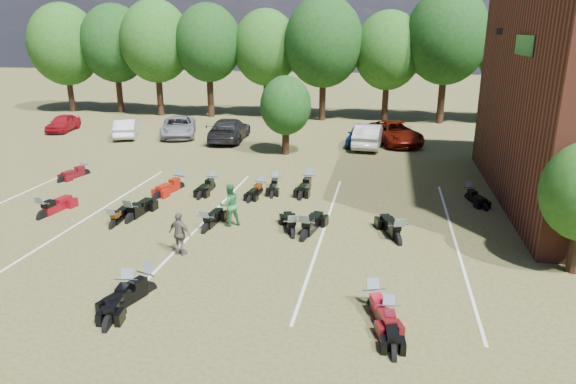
% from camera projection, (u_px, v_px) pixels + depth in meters
% --- Properties ---
extents(ground, '(160.00, 160.00, 0.00)m').
position_uv_depth(ground, '(256.00, 258.00, 17.87)').
color(ground, brown).
rests_on(ground, ground).
extents(car_0, '(2.08, 3.97, 1.29)m').
position_uv_depth(car_0, '(63.00, 123.00, 39.89)').
color(car_0, maroon).
rests_on(car_0, ground).
extents(car_1, '(2.92, 4.41, 1.38)m').
position_uv_depth(car_1, '(126.00, 128.00, 37.63)').
color(car_1, '#BCBDC1').
rests_on(car_1, ground).
extents(car_2, '(3.95, 5.67, 1.44)m').
position_uv_depth(car_2, '(179.00, 127.00, 37.90)').
color(car_2, gray).
rests_on(car_2, ground).
extents(car_3, '(2.61, 5.64, 1.60)m').
position_uv_depth(car_3, '(229.00, 130.00, 36.47)').
color(car_3, black).
rests_on(car_3, ground).
extents(car_4, '(2.09, 4.31, 1.42)m').
position_uv_depth(car_4, '(361.00, 135.00, 35.16)').
color(car_4, navy).
rests_on(car_4, ground).
extents(car_5, '(2.00, 4.93, 1.59)m').
position_uv_depth(car_5, '(369.00, 136.00, 34.42)').
color(car_5, '#B8B7B2').
rests_on(car_5, ground).
extents(car_6, '(4.32, 6.05, 1.53)m').
position_uv_depth(car_6, '(395.00, 133.00, 35.48)').
color(car_6, '#590E05').
rests_on(car_6, ground).
extents(car_7, '(3.38, 4.71, 1.27)m').
position_uv_depth(car_7, '(519.00, 144.00, 32.76)').
color(car_7, '#343438').
rests_on(car_7, ground).
extents(person_green, '(1.08, 1.04, 1.76)m').
position_uv_depth(person_green, '(230.00, 205.00, 20.61)').
color(person_green, '#2A713E').
rests_on(person_green, ground).
extents(person_grey, '(1.01, 0.66, 1.59)m').
position_uv_depth(person_grey, '(180.00, 234.00, 17.92)').
color(person_grey, '#59544C').
rests_on(person_grey, ground).
extents(motorcycle_3, '(1.41, 2.42, 1.29)m').
position_uv_depth(motorcycle_3, '(148.00, 292.00, 15.56)').
color(motorcycle_3, black).
rests_on(motorcycle_3, ground).
extents(motorcycle_4, '(1.03, 2.29, 1.23)m').
position_uv_depth(motorcycle_4, '(128.00, 298.00, 15.25)').
color(motorcycle_4, black).
rests_on(motorcycle_4, ground).
extents(motorcycle_5, '(0.84, 2.08, 1.13)m').
position_uv_depth(motorcycle_5, '(388.00, 323.00, 13.91)').
color(motorcycle_5, black).
rests_on(motorcycle_5, ground).
extents(motorcycle_6, '(1.42, 2.35, 1.25)m').
position_uv_depth(motorcycle_6, '(373.00, 309.00, 14.65)').
color(motorcycle_6, '#4C0A0D').
rests_on(motorcycle_6, ground).
extents(motorcycle_7, '(1.06, 2.50, 1.35)m').
position_uv_depth(motorcycle_7, '(44.00, 218.00, 21.70)').
color(motorcycle_7, maroon).
rests_on(motorcycle_7, ground).
extents(motorcycle_8, '(0.84, 2.11, 1.15)m').
position_uv_depth(motorcycle_8, '(113.00, 227.00, 20.68)').
color(motorcycle_8, black).
rests_on(motorcycle_8, ground).
extents(motorcycle_9, '(0.92, 2.45, 1.34)m').
position_uv_depth(motorcycle_9, '(131.00, 221.00, 21.31)').
color(motorcycle_9, black).
rests_on(motorcycle_9, ground).
extents(motorcycle_10, '(0.85, 2.25, 1.23)m').
position_uv_depth(motorcycle_10, '(206.00, 231.00, 20.26)').
color(motorcycle_10, black).
rests_on(motorcycle_10, ground).
extents(motorcycle_11, '(1.27, 2.64, 1.41)m').
position_uv_depth(motorcycle_11, '(305.00, 239.00, 19.53)').
color(motorcycle_11, black).
rests_on(motorcycle_11, ground).
extents(motorcycle_12, '(1.36, 2.32, 1.23)m').
position_uv_depth(motorcycle_12, '(292.00, 236.00, 19.80)').
color(motorcycle_12, black).
rests_on(motorcycle_12, ground).
extents(motorcycle_13, '(1.54, 2.61, 1.39)m').
position_uv_depth(motorcycle_13, '(397.00, 242.00, 19.19)').
color(motorcycle_13, black).
rests_on(motorcycle_13, ground).
extents(motorcycle_14, '(1.22, 2.26, 1.20)m').
position_uv_depth(motorcycle_14, '(85.00, 175.00, 28.14)').
color(motorcycle_14, '#4E0B11').
rests_on(motorcycle_14, ground).
extents(motorcycle_15, '(1.31, 2.50, 1.33)m').
position_uv_depth(motorcycle_15, '(180.00, 188.00, 25.69)').
color(motorcycle_15, maroon).
rests_on(motorcycle_15, ground).
extents(motorcycle_16, '(0.79, 2.26, 1.25)m').
position_uv_depth(motorcycle_16, '(212.00, 188.00, 25.70)').
color(motorcycle_16, black).
rests_on(motorcycle_16, ground).
extents(motorcycle_17, '(0.84, 2.07, 1.13)m').
position_uv_depth(motorcycle_17, '(260.00, 193.00, 25.05)').
color(motorcycle_17, black).
rests_on(motorcycle_17, ground).
extents(motorcycle_18, '(0.88, 2.13, 1.16)m').
position_uv_depth(motorcycle_18, '(275.00, 188.00, 25.80)').
color(motorcycle_18, black).
rests_on(motorcycle_18, ground).
extents(motorcycle_19, '(0.93, 2.46, 1.35)m').
position_uv_depth(motorcycle_19, '(309.00, 188.00, 25.75)').
color(motorcycle_19, black).
rests_on(motorcycle_19, ground).
extents(motorcycle_20, '(1.28, 2.15, 1.14)m').
position_uv_depth(motorcycle_20, '(468.00, 199.00, 24.10)').
color(motorcycle_20, black).
rests_on(motorcycle_20, ground).
extents(tree_line, '(56.00, 6.00, 9.79)m').
position_uv_depth(tree_line, '(328.00, 45.00, 43.26)').
color(tree_line, black).
rests_on(tree_line, ground).
extents(young_tree_midfield, '(3.20, 3.20, 4.70)m').
position_uv_depth(young_tree_midfield, '(286.00, 106.00, 31.79)').
color(young_tree_midfield, black).
rests_on(young_tree_midfield, ground).
extents(parking_lines, '(20.10, 14.00, 0.01)m').
position_uv_depth(parking_lines, '(204.00, 222.00, 21.21)').
color(parking_lines, silver).
rests_on(parking_lines, ground).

